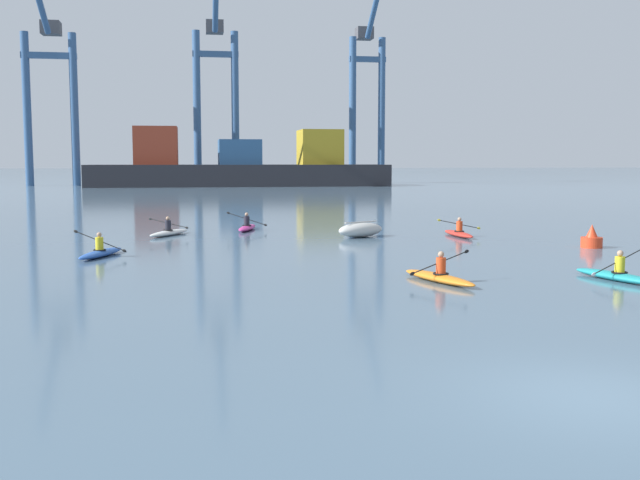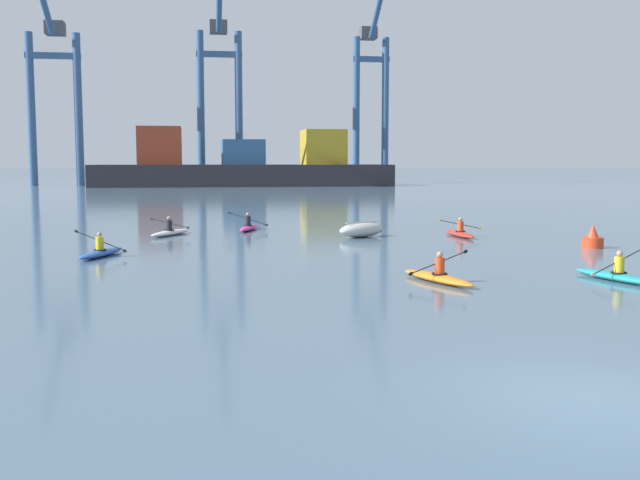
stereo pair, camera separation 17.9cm
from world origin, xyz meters
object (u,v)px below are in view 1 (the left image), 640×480
gantry_crane_west_mid (216,77)px  kayak_teal (617,275)px  gantry_crane_west (49,77)px  kayak_white (169,232)px  channel_buoy (592,239)px  capsized_dinghy (361,230)px  kayak_orange (439,276)px  kayak_blue (101,252)px  container_barge (239,167)px  kayak_red (459,233)px  kayak_magenta (247,227)px  gantry_crane_east_mid (368,85)px

gantry_crane_west_mid → kayak_teal: bearing=-84.9°
gantry_crane_west → kayak_white: (19.67, -80.21, -16.01)m
gantry_crane_west_mid → channel_buoy: size_ratio=36.06×
capsized_dinghy → kayak_teal: size_ratio=0.82×
capsized_dinghy → channel_buoy: 10.61m
gantry_crane_west → kayak_orange: gantry_crane_west is taller
channel_buoy → capsized_dinghy: bearing=145.4°
kayak_teal → kayak_blue: kayak_blue is taller
channel_buoy → container_barge: bearing=96.8°
kayak_orange → channel_buoy: bearing=39.3°
gantry_crane_west → container_barge: bearing=-11.5°
capsized_dinghy → kayak_orange: kayak_orange is taller
capsized_dinghy → kayak_teal: 15.17m
kayak_orange → kayak_blue: size_ratio=1.00×
container_barge → channel_buoy: 83.61m
channel_buoy → kayak_orange: channel_buoy is taller
container_barge → capsized_dinghy: bearing=-89.1°
gantry_crane_west_mid → kayak_orange: size_ratio=10.55×
gantry_crane_west_mid → kayak_red: bearing=-84.1°
gantry_crane_west → kayak_blue: bearing=-78.9°
gantry_crane_west_mid → capsized_dinghy: size_ratio=12.82×
kayak_teal → channel_buoy: bearing=65.2°
gantry_crane_west → kayak_red: 91.11m
channel_buoy → kayak_magenta: kayak_magenta is taller
capsized_dinghy → kayak_orange: size_ratio=0.82×
container_barge → gantry_crane_east_mid: 30.12m
gantry_crane_west → kayak_red: (33.68, -83.13, -16.01)m
kayak_teal → kayak_orange: kayak_teal is taller
channel_buoy → kayak_white: (-17.94, 8.39, -0.19)m
capsized_dinghy → kayak_magenta: size_ratio=0.82×
container_barge → kayak_orange: bearing=-89.6°
kayak_teal → gantry_crane_east_mid: bearing=81.0°
kayak_magenta → kayak_blue: 12.01m
gantry_crane_west → channel_buoy: bearing=-67.0°
container_barge → kayak_white: bearing=-96.1°
kayak_red → kayak_white: bearing=168.2°
channel_buoy → kayak_red: 6.75m
kayak_teal → kayak_white: size_ratio=1.06×
gantry_crane_east_mid → gantry_crane_west: bearing=-170.6°
kayak_magenta → gantry_crane_east_mid: bearing=72.8°
kayak_orange → kayak_blue: kayak_blue is taller
channel_buoy → kayak_white: bearing=154.9°
gantry_crane_west → kayak_magenta: 83.13m
kayak_orange → kayak_blue: bearing=143.6°
container_barge → channel_buoy: size_ratio=44.03×
channel_buoy → kayak_red: bearing=125.7°
kayak_magenta → kayak_red: kayak_magenta is taller
capsized_dinghy → kayak_white: kayak_white is taller
kayak_magenta → kayak_blue: (-6.36, -10.18, 0.00)m
gantry_crane_west_mid → kayak_white: size_ratio=11.07×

